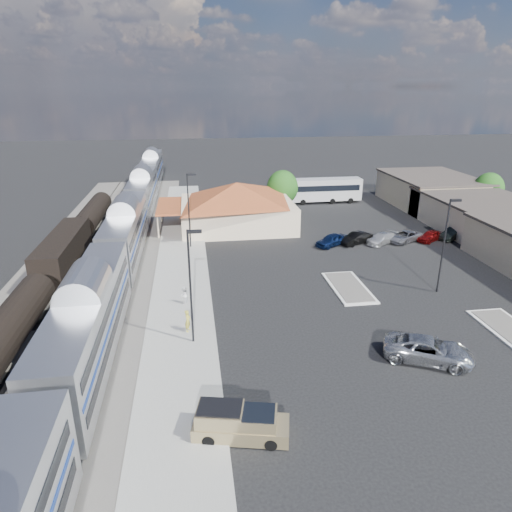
{
  "coord_description": "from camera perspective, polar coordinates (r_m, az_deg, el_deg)",
  "views": [
    {
      "loc": [
        -10.58,
        -36.48,
        18.28
      ],
      "look_at": [
        -4.66,
        4.66,
        2.8
      ],
      "focal_mm": 32.0,
      "sensor_mm": 36.0,
      "label": 1
    }
  ],
  "objects": [
    {
      "name": "ground",
      "position": [
        42.16,
        7.23,
        -5.45
      ],
      "size": [
        280.0,
        280.0,
        0.0
      ],
      "primitive_type": "plane",
      "color": "black",
      "rests_on": "ground"
    },
    {
      "name": "railbed",
      "position": [
        49.19,
        -19.8,
        -2.59
      ],
      "size": [
        16.0,
        100.0,
        0.12
      ],
      "primitive_type": "cube",
      "color": "#4C4944",
      "rests_on": "ground"
    },
    {
      "name": "platform",
      "position": [
        46.24,
        -9.29,
        -3.02
      ],
      "size": [
        5.5,
        92.0,
        0.18
      ],
      "primitive_type": "cube",
      "color": "gray",
      "rests_on": "ground"
    },
    {
      "name": "passenger_train",
      "position": [
        52.95,
        -15.89,
        2.71
      ],
      "size": [
        3.0,
        104.0,
        5.55
      ],
      "color": "silver",
      "rests_on": "ground"
    },
    {
      "name": "freight_cars",
      "position": [
        51.35,
        -22.85,
        0.19
      ],
      "size": [
        2.8,
        46.0,
        4.0
      ],
      "color": "black",
      "rests_on": "ground"
    },
    {
      "name": "station_depot",
      "position": [
        62.64,
        -2.44,
        6.42
      ],
      "size": [
        18.35,
        12.24,
        6.2
      ],
      "color": "beige",
      "rests_on": "ground"
    },
    {
      "name": "buildings_east",
      "position": [
        65.74,
        28.17,
        3.89
      ],
      "size": [
        14.4,
        51.4,
        4.8
      ],
      "color": "#C6B28C",
      "rests_on": "ground"
    },
    {
      "name": "traffic_island_south",
      "position": [
        44.99,
        11.5,
        -3.84
      ],
      "size": [
        3.3,
        7.5,
        0.21
      ],
      "color": "silver",
      "rests_on": "ground"
    },
    {
      "name": "traffic_island_north",
      "position": [
        41.79,
        29.36,
        -8.22
      ],
      "size": [
        3.3,
        7.5,
        0.21
      ],
      "color": "silver",
      "rests_on": "ground"
    },
    {
      "name": "lamp_plat_s",
      "position": [
        33.12,
        -8.1,
        -2.79
      ],
      "size": [
        1.08,
        0.25,
        9.0
      ],
      "color": "black",
      "rests_on": "ground"
    },
    {
      "name": "lamp_plat_n",
      "position": [
        54.06,
        -8.34,
        6.36
      ],
      "size": [
        1.08,
        0.25,
        9.0
      ],
      "color": "black",
      "rests_on": "ground"
    },
    {
      "name": "lamp_lot",
      "position": [
        44.87,
        22.63,
        2.05
      ],
      "size": [
        1.08,
        0.25,
        9.0
      ],
      "color": "black",
      "rests_on": "ground"
    },
    {
      "name": "tree_east_c",
      "position": [
        78.12,
        27.06,
        7.5
      ],
      "size": [
        4.41,
        4.41,
        6.21
      ],
      "color": "#382314",
      "rests_on": "ground"
    },
    {
      "name": "tree_depot",
      "position": [
        69.34,
        3.32,
        8.53
      ],
      "size": [
        4.71,
        4.71,
        6.63
      ],
      "color": "#382314",
      "rests_on": "ground"
    },
    {
      "name": "pickup_truck",
      "position": [
        26.75,
        -1.86,
        -20.2
      ],
      "size": [
        5.57,
        3.04,
        1.82
      ],
      "rotation": [
        0.0,
        0.0,
        1.35
      ],
      "color": "tan",
      "rests_on": "ground"
    },
    {
      "name": "suv",
      "position": [
        34.99,
        20.77,
        -10.92
      ],
      "size": [
        6.78,
        5.3,
        1.71
      ],
      "primitive_type": "imported",
      "rotation": [
        0.0,
        0.0,
        1.11
      ],
      "color": "#A1A4A9",
      "rests_on": "ground"
    },
    {
      "name": "coach_bus",
      "position": [
        77.35,
        8.44,
        8.29
      ],
      "size": [
        12.48,
        2.76,
        4.0
      ],
      "rotation": [
        0.0,
        0.0,
        1.57
      ],
      "color": "silver",
      "rests_on": "ground"
    },
    {
      "name": "person_a",
      "position": [
        36.41,
        -8.53,
        -8.0
      ],
      "size": [
        0.63,
        0.77,
        1.81
      ],
      "primitive_type": "imported",
      "rotation": [
        0.0,
        0.0,
        1.23
      ],
      "color": "gold",
      "rests_on": "platform"
    },
    {
      "name": "person_b",
      "position": [
        40.9,
        -9.03,
        -4.88
      ],
      "size": [
        0.83,
        0.93,
        1.58
      ],
      "primitive_type": "imported",
      "rotation": [
        0.0,
        0.0,
        -1.93
      ],
      "color": "white",
      "rests_on": "platform"
    },
    {
      "name": "parked_car_a",
      "position": [
        56.24,
        9.45,
        1.98
      ],
      "size": [
        4.69,
        3.73,
        1.5
      ],
      "primitive_type": "imported",
      "rotation": [
        0.0,
        0.0,
        -1.05
      ],
      "color": "#0E1D46",
      "rests_on": "ground"
    },
    {
      "name": "parked_car_b",
      "position": [
        57.54,
        12.41,
        2.18
      ],
      "size": [
        4.65,
        3.33,
        1.46
      ],
      "primitive_type": "imported",
      "rotation": [
        0.0,
        0.0,
        -1.12
      ],
      "color": "black",
      "rests_on": "ground"
    },
    {
      "name": "parked_car_c",
      "position": [
        58.48,
        15.45,
        2.14
      ],
      "size": [
        4.92,
        3.91,
        1.33
      ],
      "primitive_type": "imported",
      "rotation": [
        0.0,
        0.0,
        -1.05
      ],
      "color": "silver",
      "rests_on": "ground"
    },
    {
      "name": "parked_car_d",
      "position": [
        60.06,
        18.15,
        2.36
      ],
      "size": [
        5.54,
        4.29,
        1.4
      ],
      "primitive_type": "imported",
      "rotation": [
        0.0,
        0.0,
        -1.12
      ],
      "color": "gray",
      "rests_on": "ground"
    },
    {
      "name": "parked_car_e",
      "position": [
        61.28,
        20.96,
        2.35
      ],
      "size": [
        4.23,
        3.41,
        1.35
      ],
      "primitive_type": "imported",
      "rotation": [
        0.0,
        0.0,
        -1.03
      ],
      "color": "maroon",
      "rests_on": "ground"
    },
    {
      "name": "parked_car_f",
      "position": [
        63.11,
        23.39,
        2.56
      ],
      "size": [
        4.53,
        3.58,
        1.44
      ],
      "primitive_type": "imported",
      "rotation": [
        0.0,
        0.0,
        -1.02
      ],
      "color": "black",
      "rests_on": "ground"
    }
  ]
}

